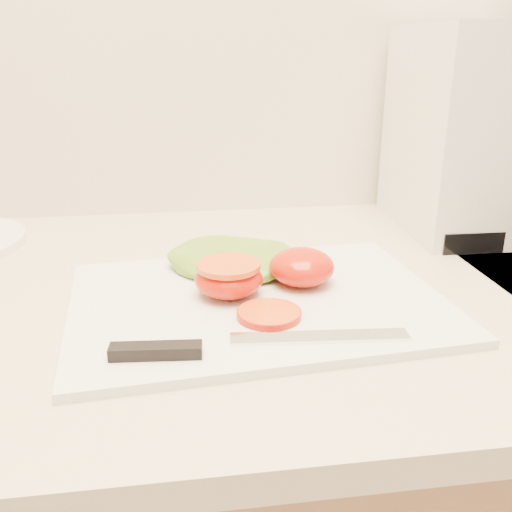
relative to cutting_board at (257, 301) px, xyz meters
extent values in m
cube|color=beige|center=(0.12, 0.07, -0.02)|extent=(3.92, 0.65, 0.03)
cube|color=silver|center=(0.00, 0.00, 0.00)|extent=(0.43, 0.32, 0.01)
ellipsoid|color=red|center=(0.06, 0.03, 0.03)|extent=(0.08, 0.08, 0.04)
ellipsoid|color=red|center=(-0.03, 0.01, 0.02)|extent=(0.08, 0.08, 0.04)
cylinder|color=red|center=(-0.03, 0.01, 0.04)|extent=(0.07, 0.07, 0.01)
cylinder|color=orange|center=(0.00, -0.05, 0.01)|extent=(0.06, 0.06, 0.01)
ellipsoid|color=#6FA42B|center=(-0.02, 0.08, 0.02)|extent=(0.19, 0.16, 0.03)
ellipsoid|color=#6FA42B|center=(0.03, 0.09, 0.02)|extent=(0.12, 0.13, 0.02)
cube|color=silver|center=(0.05, -0.10, 0.01)|extent=(0.17, 0.04, 0.00)
cube|color=black|center=(-0.11, -0.11, 0.01)|extent=(0.08, 0.02, 0.01)
cube|color=silver|center=(0.37, 0.25, 0.15)|extent=(0.21, 0.26, 0.30)
camera|label=1|loc=(-0.08, -0.57, 0.27)|focal=40.00mm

